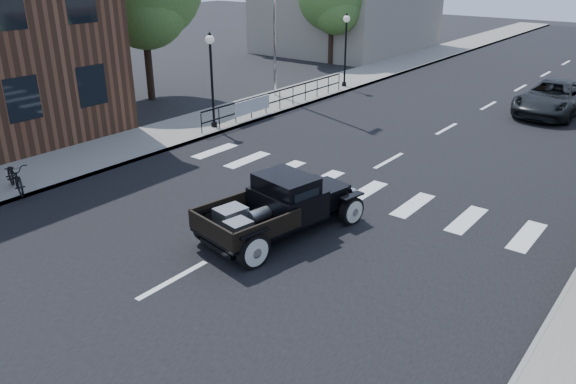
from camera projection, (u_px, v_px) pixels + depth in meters
The scene contains 14 objects.
ground at pixel (260, 232), 14.67m from camera, with size 120.00×120.00×0.00m, color black.
road at pixel (473, 114), 25.60m from camera, with size 14.00×80.00×0.02m, color black.
road_markings at pixel (426, 141), 21.96m from camera, with size 12.00×60.00×0.06m, color silver, non-canonical shape.
sidewalk_left at pixel (320, 88), 30.37m from camera, with size 3.00×80.00×0.15m, color gray.
low_building_left at pixel (348, 16), 42.58m from camera, with size 10.00×12.00×5.00m, color #9E9684.
railing at pixel (280, 98), 25.83m from camera, with size 0.08×10.00×1.00m, color black, non-canonical shape.
banner at pixel (253, 111), 24.40m from camera, with size 0.04×2.20×0.60m, color silver, non-canonical shape.
lamp_post_b at pixel (212, 81), 22.53m from camera, with size 0.36×0.36×3.82m, color black, non-canonical shape.
lamp_post_c at pixel (345, 50), 29.82m from camera, with size 0.36×0.36×3.82m, color black, non-canonical shape.
big_tree_near at pixel (144, 10), 26.74m from camera, with size 5.85×5.85×8.59m, color #426B2E, non-canonical shape.
big_tree_far at pixel (332, 12), 36.48m from camera, with size 4.50×4.50×6.61m, color #426B2E, non-canonical shape.
hotrod_pickup at pixel (280, 206), 14.29m from camera, with size 2.15×4.62×1.60m, color black, non-canonical shape.
second_car at pixel (553, 98), 25.43m from camera, with size 2.46×5.34×1.48m, color black.
motorcycle at pixel (15, 177), 16.71m from camera, with size 0.61×1.76×0.92m, color black.
Camera 1 is at (8.60, -9.93, 6.66)m, focal length 35.00 mm.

